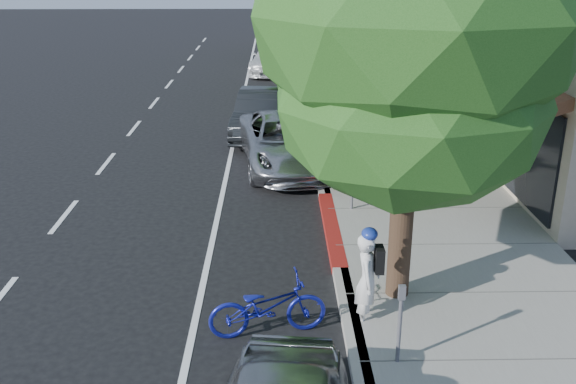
{
  "coord_description": "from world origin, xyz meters",
  "views": [
    {
      "loc": [
        -1.22,
        -11.95,
        5.82
      ],
      "look_at": [
        -0.99,
        -0.06,
        1.35
      ],
      "focal_mm": 40.0,
      "sensor_mm": 36.0,
      "label": 1
    }
  ],
  "objects_px": {
    "cyclist": "(367,281)",
    "silver_suv": "(287,142)",
    "street_tree_0": "(415,20)",
    "street_tree_1": "(363,18)",
    "bicycle": "(268,306)",
    "pedestrian": "(380,109)",
    "dark_suv_far": "(288,42)",
    "street_tree_2": "(339,8)",
    "white_pickup": "(274,58)",
    "dark_sedan": "(263,113)"
  },
  "relations": [
    {
      "from": "cyclist",
      "to": "silver_suv",
      "type": "bearing_deg",
      "value": 17.74
    },
    {
      "from": "street_tree_0",
      "to": "street_tree_1",
      "type": "bearing_deg",
      "value": 90.0
    },
    {
      "from": "street_tree_0",
      "to": "bicycle",
      "type": "distance_m",
      "value": 5.01
    },
    {
      "from": "pedestrian",
      "to": "dark_suv_far",
      "type": "bearing_deg",
      "value": -91.08
    },
    {
      "from": "street_tree_0",
      "to": "bicycle",
      "type": "bearing_deg",
      "value": -156.23
    },
    {
      "from": "cyclist",
      "to": "bicycle",
      "type": "distance_m",
      "value": 1.67
    },
    {
      "from": "street_tree_2",
      "to": "pedestrian",
      "type": "xyz_separation_m",
      "value": [
        1.32,
        -1.3,
        -3.12
      ]
    },
    {
      "from": "street_tree_2",
      "to": "white_pickup",
      "type": "xyz_separation_m",
      "value": [
        -2.19,
        11.0,
        -3.34
      ]
    },
    {
      "from": "bicycle",
      "to": "silver_suv",
      "type": "relative_size",
      "value": 0.36
    },
    {
      "from": "bicycle",
      "to": "white_pickup",
      "type": "bearing_deg",
      "value": -10.8
    },
    {
      "from": "dark_sedan",
      "to": "pedestrian",
      "type": "relative_size",
      "value": 2.91
    },
    {
      "from": "street_tree_0",
      "to": "street_tree_2",
      "type": "relative_size",
      "value": 1.18
    },
    {
      "from": "street_tree_2",
      "to": "pedestrian",
      "type": "distance_m",
      "value": 3.63
    },
    {
      "from": "bicycle",
      "to": "street_tree_0",
      "type": "bearing_deg",
      "value": -76.84
    },
    {
      "from": "street_tree_0",
      "to": "dark_suv_far",
      "type": "distance_m",
      "value": 28.48
    },
    {
      "from": "cyclist",
      "to": "bicycle",
      "type": "bearing_deg",
      "value": 108.62
    },
    {
      "from": "bicycle",
      "to": "dark_suv_far",
      "type": "height_order",
      "value": "dark_suv_far"
    },
    {
      "from": "dark_sedan",
      "to": "white_pickup",
      "type": "height_order",
      "value": "dark_sedan"
    },
    {
      "from": "street_tree_0",
      "to": "white_pickup",
      "type": "relative_size",
      "value": 1.6
    },
    {
      "from": "street_tree_0",
      "to": "street_tree_1",
      "type": "relative_size",
      "value": 1.09
    },
    {
      "from": "cyclist",
      "to": "dark_sedan",
      "type": "relative_size",
      "value": 0.35
    },
    {
      "from": "bicycle",
      "to": "white_pickup",
      "type": "height_order",
      "value": "white_pickup"
    },
    {
      "from": "dark_suv_far",
      "to": "street_tree_2",
      "type": "bearing_deg",
      "value": -86.73
    },
    {
      "from": "pedestrian",
      "to": "dark_sedan",
      "type": "bearing_deg",
      "value": -14.29
    },
    {
      "from": "dark_sedan",
      "to": "dark_suv_far",
      "type": "xyz_separation_m",
      "value": [
        1.16,
        17.16,
        0.1
      ]
    },
    {
      "from": "silver_suv",
      "to": "dark_suv_far",
      "type": "bearing_deg",
      "value": 81.0
    },
    {
      "from": "street_tree_2",
      "to": "bicycle",
      "type": "relative_size",
      "value": 3.54
    },
    {
      "from": "cyclist",
      "to": "dark_suv_far",
      "type": "distance_m",
      "value": 28.92
    },
    {
      "from": "street_tree_2",
      "to": "bicycle",
      "type": "xyz_separation_m",
      "value": [
        -2.27,
        -13.0,
        -3.56
      ]
    },
    {
      "from": "dark_suv_far",
      "to": "dark_sedan",
      "type": "bearing_deg",
      "value": -95.55
    },
    {
      "from": "dark_sedan",
      "to": "street_tree_0",
      "type": "bearing_deg",
      "value": -70.76
    },
    {
      "from": "bicycle",
      "to": "dark_sedan",
      "type": "height_order",
      "value": "dark_sedan"
    },
    {
      "from": "dark_sedan",
      "to": "pedestrian",
      "type": "bearing_deg",
      "value": 1.79
    },
    {
      "from": "street_tree_2",
      "to": "cyclist",
      "type": "xyz_separation_m",
      "value": [
        -0.65,
        -12.75,
        -3.24
      ]
    },
    {
      "from": "street_tree_1",
      "to": "bicycle",
      "type": "height_order",
      "value": "street_tree_1"
    },
    {
      "from": "dark_suv_far",
      "to": "street_tree_1",
      "type": "bearing_deg",
      "value": -88.07
    },
    {
      "from": "street_tree_2",
      "to": "silver_suv",
      "type": "distance_m",
      "value": 5.76
    },
    {
      "from": "bicycle",
      "to": "pedestrian",
      "type": "relative_size",
      "value": 1.21
    },
    {
      "from": "bicycle",
      "to": "dark_sedan",
      "type": "xyz_separation_m",
      "value": [
        -0.29,
        12.0,
        0.25
      ]
    },
    {
      "from": "street_tree_0",
      "to": "dark_suv_far",
      "type": "bearing_deg",
      "value": 92.85
    },
    {
      "from": "street_tree_0",
      "to": "silver_suv",
      "type": "xyz_separation_m",
      "value": [
        -1.81,
        7.65,
        -4.11
      ]
    },
    {
      "from": "silver_suv",
      "to": "pedestrian",
      "type": "relative_size",
      "value": 3.37
    },
    {
      "from": "street_tree_1",
      "to": "pedestrian",
      "type": "distance_m",
      "value": 5.94
    },
    {
      "from": "street_tree_0",
      "to": "bicycle",
      "type": "xyz_separation_m",
      "value": [
        -2.27,
        -1.0,
        -4.35
      ]
    },
    {
      "from": "cyclist",
      "to": "dark_sedan",
      "type": "height_order",
      "value": "cyclist"
    },
    {
      "from": "dark_suv_far",
      "to": "pedestrian",
      "type": "xyz_separation_m",
      "value": [
        2.72,
        -17.46,
        0.09
      ]
    },
    {
      "from": "bicycle",
      "to": "dark_sedan",
      "type": "distance_m",
      "value": 12.01
    },
    {
      "from": "white_pickup",
      "to": "street_tree_0",
      "type": "bearing_deg",
      "value": -77.09
    },
    {
      "from": "street_tree_1",
      "to": "pedestrian",
      "type": "bearing_deg",
      "value": 74.32
    },
    {
      "from": "cyclist",
      "to": "pedestrian",
      "type": "xyz_separation_m",
      "value": [
        1.97,
        11.46,
        0.13
      ]
    }
  ]
}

